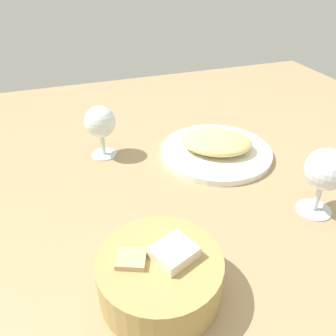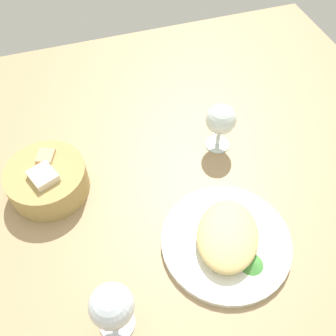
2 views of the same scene
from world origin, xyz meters
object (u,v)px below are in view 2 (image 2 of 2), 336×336
Objects in this scene: plate at (226,242)px; bread_basket at (47,180)px; wine_glass_near at (221,121)px; wine_glass_far at (112,307)px.

plate is 39.19cm from bread_basket.
wine_glass_far is at bearing 135.65° from wine_glass_near.
wine_glass_near is (24.59, -8.33, 7.25)cm from plate.
bread_basket is at bearing 12.86° from wine_glass_far.
wine_glass_far is (-32.92, 32.19, 0.59)cm from wine_glass_near.
bread_basket is 39.74cm from wine_glass_near.
wine_glass_near reaches higher than bread_basket.
bread_basket is 33.15cm from wine_glass_far.
wine_glass_far reaches higher than wine_glass_near.
wine_glass_near is at bearing -18.71° from plate.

